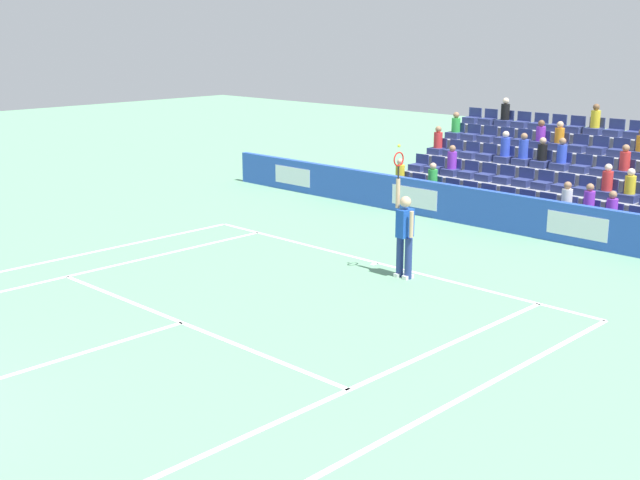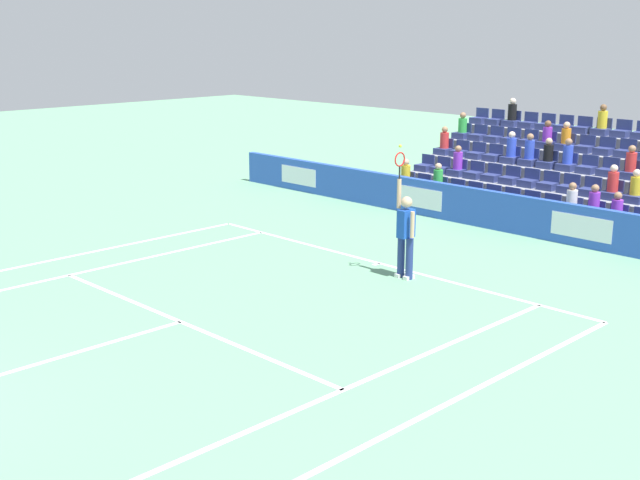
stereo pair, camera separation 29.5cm
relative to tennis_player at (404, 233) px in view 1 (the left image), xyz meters
The scene contains 11 objects.
line_baseline 1.56m from the tennis_player, 22.39° to the right, with size 10.97×0.10×0.01m, color white.
line_service 5.25m from the tennis_player, 77.45° to the left, with size 8.23×0.10×0.01m, color white.
line_centre_service 8.36m from the tennis_player, 82.25° to the left, with size 0.10×6.40×0.01m, color white.
line_singles_sideline_left 7.65m from the tennis_player, 46.33° to the left, with size 0.10×11.89×0.01m, color white.
line_singles_sideline_right 6.33m from the tennis_player, 118.65° to the left, with size 0.10×11.89×0.01m, color white.
line_doubles_sideline_left 8.64m from the tennis_player, 39.71° to the left, with size 0.10×11.89×0.01m, color white.
line_doubles_sideline_right 7.08m from the tennis_player, 128.52° to the left, with size 0.10×11.89×0.01m, color white.
line_centre_mark 1.54m from the tennis_player, 17.88° to the right, with size 0.10×0.20×0.01m, color white.
sponsor_barrier 5.26m from the tennis_player, 77.65° to the right, with size 20.06×0.22×1.02m.
tennis_player is the anchor object (origin of this frame).
stadium_stand 8.74m from the tennis_player, 82.71° to the right, with size 8.68×4.75×3.01m.
Camera 1 is at (-11.71, 2.01, 5.23)m, focal length 46.46 mm.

